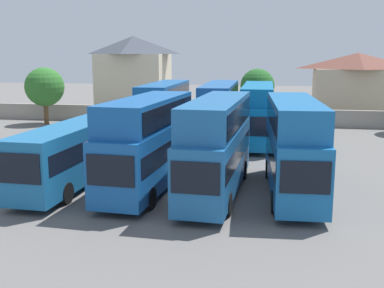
{
  "coord_description": "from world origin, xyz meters",
  "views": [
    {
      "loc": [
        4.95,
        -24.43,
        7.45
      ],
      "look_at": [
        0.0,
        3.0,
        2.04
      ],
      "focal_mm": 43.55,
      "sensor_mm": 36.0,
      "label": 1
    }
  ],
  "objects_px": {
    "bus_7": "(258,111)",
    "house_terrace_centre": "(356,85)",
    "bus_2": "(148,139)",
    "tree_left_of_lot": "(257,86)",
    "bus_1": "(76,150)",
    "bus_5": "(164,108)",
    "bus_6": "(219,109)",
    "bus_4": "(294,142)",
    "house_terrace_left": "(134,74)",
    "tree_right_of_lot": "(45,87)",
    "bus_3": "(217,141)"
  },
  "relations": [
    {
      "from": "bus_7",
      "to": "house_terrace_centre",
      "type": "distance_m",
      "value": 21.6
    },
    {
      "from": "bus_2",
      "to": "house_terrace_centre",
      "type": "height_order",
      "value": "house_terrace_centre"
    },
    {
      "from": "bus_2",
      "to": "tree_left_of_lot",
      "type": "height_order",
      "value": "tree_left_of_lot"
    },
    {
      "from": "bus_1",
      "to": "tree_left_of_lot",
      "type": "bearing_deg",
      "value": 162.78
    },
    {
      "from": "bus_5",
      "to": "bus_6",
      "type": "distance_m",
      "value": 4.81
    },
    {
      "from": "bus_4",
      "to": "tree_left_of_lot",
      "type": "height_order",
      "value": "tree_left_of_lot"
    },
    {
      "from": "bus_1",
      "to": "tree_left_of_lot",
      "type": "xyz_separation_m",
      "value": [
        9.22,
        26.99,
        1.96
      ]
    },
    {
      "from": "bus_4",
      "to": "house_terrace_centre",
      "type": "relative_size",
      "value": 1.03
    },
    {
      "from": "house_terrace_left",
      "to": "house_terrace_centre",
      "type": "height_order",
      "value": "house_terrace_left"
    },
    {
      "from": "bus_4",
      "to": "bus_7",
      "type": "distance_m",
      "value": 14.59
    },
    {
      "from": "tree_left_of_lot",
      "to": "house_terrace_centre",
      "type": "bearing_deg",
      "value": 28.45
    },
    {
      "from": "house_terrace_left",
      "to": "tree_left_of_lot",
      "type": "height_order",
      "value": "house_terrace_left"
    },
    {
      "from": "bus_2",
      "to": "bus_6",
      "type": "height_order",
      "value": "bus_2"
    },
    {
      "from": "bus_7",
      "to": "tree_right_of_lot",
      "type": "relative_size",
      "value": 1.9
    },
    {
      "from": "bus_5",
      "to": "bus_7",
      "type": "bearing_deg",
      "value": 90.01
    },
    {
      "from": "house_terrace_centre",
      "to": "tree_left_of_lot",
      "type": "height_order",
      "value": "house_terrace_centre"
    },
    {
      "from": "bus_6",
      "to": "tree_right_of_lot",
      "type": "height_order",
      "value": "tree_right_of_lot"
    },
    {
      "from": "bus_3",
      "to": "tree_right_of_lot",
      "type": "bearing_deg",
      "value": -133.63
    },
    {
      "from": "bus_1",
      "to": "bus_7",
      "type": "xyz_separation_m",
      "value": [
        9.79,
        14.49,
        0.76
      ]
    },
    {
      "from": "bus_4",
      "to": "tree_left_of_lot",
      "type": "bearing_deg",
      "value": -177.2
    },
    {
      "from": "bus_2",
      "to": "bus_6",
      "type": "bearing_deg",
      "value": 175.11
    },
    {
      "from": "bus_5",
      "to": "bus_1",
      "type": "bearing_deg",
      "value": -7.86
    },
    {
      "from": "bus_3",
      "to": "bus_6",
      "type": "distance_m",
      "value": 14.92
    },
    {
      "from": "bus_7",
      "to": "house_terrace_centre",
      "type": "xyz_separation_m",
      "value": [
        10.81,
        18.67,
        1.08
      ]
    },
    {
      "from": "bus_7",
      "to": "tree_left_of_lot",
      "type": "distance_m",
      "value": 12.58
    },
    {
      "from": "tree_right_of_lot",
      "to": "bus_7",
      "type": "bearing_deg",
      "value": -17.06
    },
    {
      "from": "bus_6",
      "to": "bus_2",
      "type": "bearing_deg",
      "value": -9.47
    },
    {
      "from": "bus_1",
      "to": "bus_2",
      "type": "distance_m",
      "value": 4.53
    },
    {
      "from": "bus_1",
      "to": "tree_right_of_lot",
      "type": "relative_size",
      "value": 1.96
    },
    {
      "from": "bus_5",
      "to": "bus_7",
      "type": "relative_size",
      "value": 1.01
    },
    {
      "from": "bus_5",
      "to": "house_terrace_left",
      "type": "xyz_separation_m",
      "value": [
        -8.48,
        18.71,
        2.12
      ]
    },
    {
      "from": "tree_left_of_lot",
      "to": "house_terrace_left",
      "type": "bearing_deg",
      "value": 159.14
    },
    {
      "from": "bus_4",
      "to": "tree_left_of_lot",
      "type": "distance_m",
      "value": 27.07
    },
    {
      "from": "bus_1",
      "to": "tree_left_of_lot",
      "type": "distance_m",
      "value": 28.59
    },
    {
      "from": "bus_7",
      "to": "tree_left_of_lot",
      "type": "height_order",
      "value": "tree_left_of_lot"
    },
    {
      "from": "bus_1",
      "to": "bus_5",
      "type": "relative_size",
      "value": 1.02
    },
    {
      "from": "bus_2",
      "to": "bus_6",
      "type": "xyz_separation_m",
      "value": [
        2.15,
        14.83,
        -0.06
      ]
    },
    {
      "from": "house_terrace_centre",
      "to": "tree_left_of_lot",
      "type": "bearing_deg",
      "value": -151.55
    },
    {
      "from": "bus_2",
      "to": "house_terrace_centre",
      "type": "distance_m",
      "value": 37.33
    },
    {
      "from": "bus_4",
      "to": "bus_2",
      "type": "bearing_deg",
      "value": -89.41
    },
    {
      "from": "bus_7",
      "to": "tree_right_of_lot",
      "type": "distance_m",
      "value": 23.91
    },
    {
      "from": "bus_5",
      "to": "house_terrace_left",
      "type": "bearing_deg",
      "value": -156.5
    },
    {
      "from": "tree_right_of_lot",
      "to": "bus_3",
      "type": "bearing_deg",
      "value": -45.89
    },
    {
      "from": "bus_2",
      "to": "house_terrace_centre",
      "type": "bearing_deg",
      "value": 157.67
    },
    {
      "from": "bus_3",
      "to": "bus_6",
      "type": "height_order",
      "value": "bus_3"
    },
    {
      "from": "tree_right_of_lot",
      "to": "bus_5",
      "type": "bearing_deg",
      "value": -25.73
    },
    {
      "from": "bus_2",
      "to": "bus_6",
      "type": "relative_size",
      "value": 0.87
    },
    {
      "from": "bus_1",
      "to": "tree_right_of_lot",
      "type": "height_order",
      "value": "tree_right_of_lot"
    },
    {
      "from": "bus_1",
      "to": "house_terrace_left",
      "type": "relative_size",
      "value": 1.23
    },
    {
      "from": "bus_5",
      "to": "tree_left_of_lot",
      "type": "distance_m",
      "value": 14.72
    }
  ]
}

